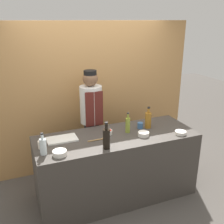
{
  "coord_description": "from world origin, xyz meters",
  "views": [
    {
      "loc": [
        -1.25,
        -2.95,
        2.41
      ],
      "look_at": [
        0.0,
        0.16,
        1.22
      ],
      "focal_mm": 42.0,
      "sensor_mm": 36.0,
      "label": 1
    }
  ],
  "objects_px": {
    "bottle_soy": "(106,138)",
    "bottle_clear": "(43,146)",
    "sauce_bowl_red": "(108,132)",
    "bottle_amber": "(148,120)",
    "sauce_bowl_brown": "(181,132)",
    "chef_center": "(91,121)",
    "cutting_board": "(62,139)",
    "cup_blue": "(140,125)",
    "sauce_bowl_white": "(60,153)",
    "cup_cream": "(42,145)",
    "sauce_bowl_orange": "(143,134)",
    "bottle_oil": "(128,125)",
    "wooden_spoon": "(100,139)"
  },
  "relations": [
    {
      "from": "bottle_soy",
      "to": "bottle_clear",
      "type": "xyz_separation_m",
      "value": [
        -0.73,
        0.13,
        -0.03
      ]
    },
    {
      "from": "sauce_bowl_red",
      "to": "bottle_amber",
      "type": "distance_m",
      "value": 0.62
    },
    {
      "from": "sauce_bowl_brown",
      "to": "chef_center",
      "type": "height_order",
      "value": "chef_center"
    },
    {
      "from": "cutting_board",
      "to": "cup_blue",
      "type": "xyz_separation_m",
      "value": [
        1.12,
        -0.04,
        0.03
      ]
    },
    {
      "from": "sauce_bowl_white",
      "to": "cup_cream",
      "type": "relative_size",
      "value": 1.66
    },
    {
      "from": "sauce_bowl_white",
      "to": "bottle_clear",
      "type": "xyz_separation_m",
      "value": [
        -0.17,
        0.1,
        0.07
      ]
    },
    {
      "from": "bottle_clear",
      "to": "cup_cream",
      "type": "bearing_deg",
      "value": 88.68
    },
    {
      "from": "cutting_board",
      "to": "bottle_clear",
      "type": "height_order",
      "value": "bottle_clear"
    },
    {
      "from": "sauce_bowl_orange",
      "to": "chef_center",
      "type": "distance_m",
      "value": 0.91
    },
    {
      "from": "cutting_board",
      "to": "cup_blue",
      "type": "height_order",
      "value": "cup_blue"
    },
    {
      "from": "bottle_oil",
      "to": "wooden_spoon",
      "type": "height_order",
      "value": "bottle_oil"
    },
    {
      "from": "sauce_bowl_orange",
      "to": "wooden_spoon",
      "type": "distance_m",
      "value": 0.59
    },
    {
      "from": "sauce_bowl_orange",
      "to": "chef_center",
      "type": "height_order",
      "value": "chef_center"
    },
    {
      "from": "bottle_amber",
      "to": "chef_center",
      "type": "height_order",
      "value": "chef_center"
    },
    {
      "from": "sauce_bowl_orange",
      "to": "sauce_bowl_red",
      "type": "relative_size",
      "value": 1.33
    },
    {
      "from": "cup_blue",
      "to": "bottle_clear",
      "type": "bearing_deg",
      "value": -169.23
    },
    {
      "from": "cup_cream",
      "to": "chef_center",
      "type": "height_order",
      "value": "chef_center"
    },
    {
      "from": "sauce_bowl_orange",
      "to": "cup_cream",
      "type": "xyz_separation_m",
      "value": [
        -1.31,
        0.14,
        0.02
      ]
    },
    {
      "from": "bottle_clear",
      "to": "cup_cream",
      "type": "relative_size",
      "value": 2.71
    },
    {
      "from": "bottle_clear",
      "to": "chef_center",
      "type": "relative_size",
      "value": 0.15
    },
    {
      "from": "bottle_oil",
      "to": "cup_cream",
      "type": "distance_m",
      "value": 1.16
    },
    {
      "from": "sauce_bowl_orange",
      "to": "bottle_soy",
      "type": "relative_size",
      "value": 0.45
    },
    {
      "from": "bottle_soy",
      "to": "sauce_bowl_orange",
      "type": "bearing_deg",
      "value": 14.03
    },
    {
      "from": "sauce_bowl_red",
      "to": "cup_cream",
      "type": "height_order",
      "value": "cup_cream"
    },
    {
      "from": "wooden_spoon",
      "to": "sauce_bowl_orange",
      "type": "bearing_deg",
      "value": -9.68
    },
    {
      "from": "cutting_board",
      "to": "bottle_clear",
      "type": "relative_size",
      "value": 1.46
    },
    {
      "from": "bottle_oil",
      "to": "bottle_amber",
      "type": "bearing_deg",
      "value": 6.71
    },
    {
      "from": "cup_cream",
      "to": "cup_blue",
      "type": "relative_size",
      "value": 1.13
    },
    {
      "from": "bottle_clear",
      "to": "wooden_spoon",
      "type": "distance_m",
      "value": 0.74
    },
    {
      "from": "cup_cream",
      "to": "sauce_bowl_orange",
      "type": "bearing_deg",
      "value": -6.11
    },
    {
      "from": "cutting_board",
      "to": "wooden_spoon",
      "type": "xyz_separation_m",
      "value": [
        0.46,
        -0.19,
        0.0
      ]
    },
    {
      "from": "cutting_board",
      "to": "sauce_bowl_white",
      "type": "bearing_deg",
      "value": -105.04
    },
    {
      "from": "cutting_board",
      "to": "bottle_oil",
      "type": "distance_m",
      "value": 0.9
    },
    {
      "from": "sauce_bowl_white",
      "to": "bottle_oil",
      "type": "distance_m",
      "value": 1.04
    },
    {
      "from": "bottle_soy",
      "to": "cup_blue",
      "type": "xyz_separation_m",
      "value": [
        0.66,
        0.39,
        -0.09
      ]
    },
    {
      "from": "cutting_board",
      "to": "wooden_spoon",
      "type": "bearing_deg",
      "value": -22.29
    },
    {
      "from": "bottle_oil",
      "to": "sauce_bowl_brown",
      "type": "bearing_deg",
      "value": -26.82
    },
    {
      "from": "sauce_bowl_orange",
      "to": "sauce_bowl_white",
      "type": "bearing_deg",
      "value": -174.36
    },
    {
      "from": "sauce_bowl_orange",
      "to": "cutting_board",
      "type": "relative_size",
      "value": 0.39
    },
    {
      "from": "wooden_spoon",
      "to": "cup_blue",
      "type": "bearing_deg",
      "value": 12.74
    },
    {
      "from": "cup_blue",
      "to": "wooden_spoon",
      "type": "bearing_deg",
      "value": -167.26
    },
    {
      "from": "sauce_bowl_white",
      "to": "bottle_clear",
      "type": "relative_size",
      "value": 0.61
    },
    {
      "from": "sauce_bowl_white",
      "to": "wooden_spoon",
      "type": "bearing_deg",
      "value": 20.62
    },
    {
      "from": "sauce_bowl_red",
      "to": "wooden_spoon",
      "type": "bearing_deg",
      "value": -141.28
    },
    {
      "from": "sauce_bowl_brown",
      "to": "bottle_amber",
      "type": "height_order",
      "value": "bottle_amber"
    },
    {
      "from": "sauce_bowl_orange",
      "to": "sauce_bowl_white",
      "type": "xyz_separation_m",
      "value": [
        -1.14,
        -0.11,
        0.0
      ]
    },
    {
      "from": "sauce_bowl_white",
      "to": "bottle_oil",
      "type": "height_order",
      "value": "bottle_oil"
    },
    {
      "from": "sauce_bowl_brown",
      "to": "wooden_spoon",
      "type": "relative_size",
      "value": 0.59
    },
    {
      "from": "cutting_board",
      "to": "bottle_soy",
      "type": "height_order",
      "value": "bottle_soy"
    },
    {
      "from": "bottle_soy",
      "to": "bottle_oil",
      "type": "xyz_separation_m",
      "value": [
        0.44,
        0.33,
        -0.02
      ]
    }
  ]
}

